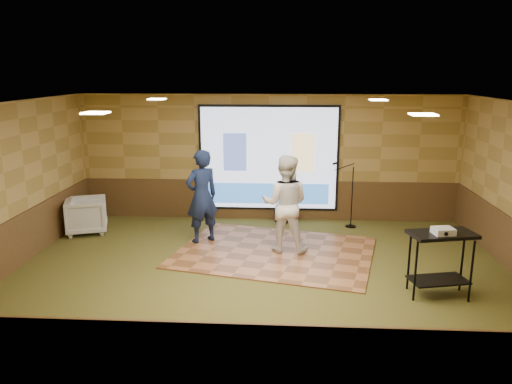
# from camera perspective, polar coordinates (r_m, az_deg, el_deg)

# --- Properties ---
(ground) EXTENTS (9.00, 9.00, 0.00)m
(ground) POSITION_cam_1_polar(r_m,az_deg,el_deg) (8.96, 0.60, -9.49)
(ground) COLOR #373E1C
(ground) RESTS_ON ground
(room_shell) EXTENTS (9.04, 7.04, 3.02)m
(room_shell) POSITION_cam_1_polar(r_m,az_deg,el_deg) (8.36, 0.64, 3.82)
(room_shell) COLOR #AB8A47
(room_shell) RESTS_ON ground
(wainscot_back) EXTENTS (9.00, 0.04, 0.95)m
(wainscot_back) POSITION_cam_1_polar(r_m,az_deg,el_deg) (12.10, 1.43, -0.89)
(wainscot_back) COLOR #4B3519
(wainscot_back) RESTS_ON ground
(wainscot_front) EXTENTS (9.00, 0.04, 0.95)m
(wainscot_front) POSITION_cam_1_polar(r_m,az_deg,el_deg) (5.66, -1.25, -19.00)
(wainscot_front) COLOR #4B3519
(wainscot_front) RESTS_ON ground
(wainscot_left) EXTENTS (0.04, 7.00, 0.95)m
(wainscot_left) POSITION_cam_1_polar(r_m,az_deg,el_deg) (10.04, -25.98, -5.44)
(wainscot_left) COLOR #4B3519
(wainscot_left) RESTS_ON ground
(projector_screen) EXTENTS (3.32, 0.06, 2.52)m
(projector_screen) POSITION_cam_1_polar(r_m,az_deg,el_deg) (11.85, 1.45, 3.74)
(projector_screen) COLOR black
(projector_screen) RESTS_ON room_shell
(downlight_nw) EXTENTS (0.32, 0.32, 0.02)m
(downlight_nw) POSITION_cam_1_polar(r_m,az_deg,el_deg) (10.37, -11.28, 10.37)
(downlight_nw) COLOR beige
(downlight_nw) RESTS_ON room_shell
(downlight_ne) EXTENTS (0.32, 0.32, 0.02)m
(downlight_ne) POSITION_cam_1_polar(r_m,az_deg,el_deg) (10.20, 13.81, 10.19)
(downlight_ne) COLOR beige
(downlight_ne) RESTS_ON room_shell
(downlight_sw) EXTENTS (0.32, 0.32, 0.02)m
(downlight_sw) POSITION_cam_1_polar(r_m,az_deg,el_deg) (7.23, -17.87, 8.60)
(downlight_sw) COLOR beige
(downlight_sw) RESTS_ON room_shell
(downlight_se) EXTENTS (0.32, 0.32, 0.02)m
(downlight_se) POSITION_cam_1_polar(r_m,az_deg,el_deg) (6.98, 18.56, 8.39)
(downlight_se) COLOR beige
(downlight_se) RESTS_ON room_shell
(dance_floor) EXTENTS (4.32, 3.65, 0.03)m
(dance_floor) POSITION_cam_1_polar(r_m,az_deg,el_deg) (10.01, 2.16, -6.87)
(dance_floor) COLOR #A3653C
(dance_floor) RESTS_ON ground
(player_left) EXTENTS (0.85, 0.79, 1.95)m
(player_left) POSITION_cam_1_polar(r_m,az_deg,el_deg) (10.35, -6.22, -0.50)
(player_left) COLOR #152041
(player_left) RESTS_ON dance_floor
(player_right) EXTENTS (1.02, 0.83, 1.93)m
(player_right) POSITION_cam_1_polar(r_m,az_deg,el_deg) (9.77, 3.35, -1.36)
(player_right) COLOR silver
(player_right) RESTS_ON dance_floor
(av_table) EXTENTS (1.01, 0.53, 1.06)m
(av_table) POSITION_cam_1_polar(r_m,az_deg,el_deg) (8.45, 20.37, -6.29)
(av_table) COLOR black
(av_table) RESTS_ON ground
(projector) EXTENTS (0.35, 0.31, 0.10)m
(projector) POSITION_cam_1_polar(r_m,az_deg,el_deg) (8.26, 20.61, -4.20)
(projector) COLOR silver
(projector) RESTS_ON av_table
(mic_stand) EXTENTS (0.60, 0.24, 1.53)m
(mic_stand) POSITION_cam_1_polar(r_m,az_deg,el_deg) (11.66, 10.59, -1.61)
(mic_stand) COLOR black
(mic_stand) RESTS_ON ground
(banquet_chair) EXTENTS (1.09, 1.08, 0.79)m
(banquet_chair) POSITION_cam_1_polar(r_m,az_deg,el_deg) (11.72, -18.78, -2.55)
(banquet_chair) COLOR gray
(banquet_chair) RESTS_ON ground
(duffel_bag) EXTENTS (0.55, 0.43, 0.30)m
(duffel_bag) POSITION_cam_1_polar(r_m,az_deg,el_deg) (11.96, 3.37, -2.71)
(duffel_bag) COLOR black
(duffel_bag) RESTS_ON ground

